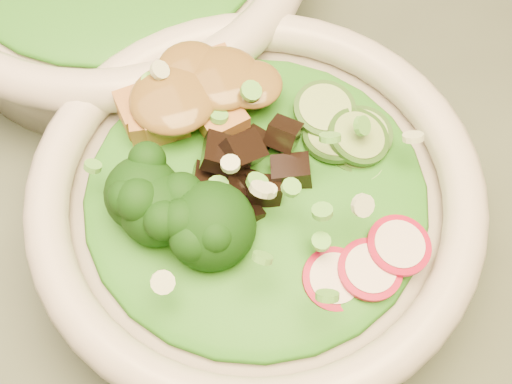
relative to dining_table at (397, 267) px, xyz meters
name	(u,v)px	position (x,y,z in m)	size (l,w,h in m)	color
dining_table	(397,267)	(0.00, 0.00, 0.00)	(1.20, 0.80, 0.75)	black
salad_bowl	(256,207)	(-0.12, 0.01, 0.15)	(0.28, 0.28, 0.08)	beige
lettuce_bed	(256,191)	(-0.12, 0.01, 0.18)	(0.21, 0.21, 0.02)	#1D6615
broccoli_florets	(165,239)	(-0.18, -0.01, 0.19)	(0.08, 0.07, 0.05)	black
radish_slices	(331,271)	(-0.10, -0.05, 0.18)	(0.11, 0.04, 0.02)	maroon
cucumber_slices	(346,127)	(-0.06, 0.03, 0.19)	(0.07, 0.07, 0.04)	#98B967
mushroom_heap	(244,164)	(-0.12, 0.02, 0.19)	(0.07, 0.07, 0.04)	black
tofu_cubes	(198,106)	(-0.14, 0.08, 0.19)	(0.09, 0.06, 0.04)	#A87138
peanut_sauce	(196,93)	(-0.14, 0.08, 0.20)	(0.07, 0.06, 0.02)	brown
scallion_garnish	(256,170)	(-0.12, 0.01, 0.20)	(0.20, 0.20, 0.02)	#59B33F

